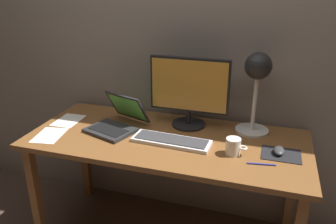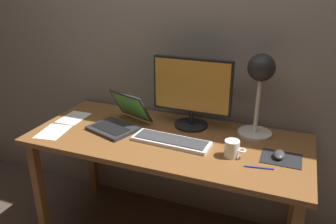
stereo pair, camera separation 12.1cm
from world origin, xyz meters
The scene contains 12 objects.
back_wall centered at (0.00, 0.40, 1.30)m, with size 4.80×0.06×2.60m, color gray.
desk centered at (0.00, 0.00, 0.66)m, with size 1.60×0.70×0.74m.
monitor centered at (0.08, 0.20, 0.97)m, with size 0.48×0.21×0.43m.
keyboard_main centered at (0.05, -0.06, 0.75)m, with size 0.45×0.16×0.03m.
laptop centered at (-0.32, 0.04, 0.80)m, with size 0.36×0.39×0.20m.
desk_lamp centered at (0.46, 0.23, 1.08)m, with size 0.20×0.20×0.48m.
mousepad centered at (0.63, -0.02, 0.74)m, with size 0.20×0.16×0.00m, color black.
mouse centered at (0.62, -0.01, 0.76)m, with size 0.06×0.10×0.03m, color #38383A.
coffee_mug centered at (0.39, -0.09, 0.79)m, with size 0.11×0.08×0.09m.
paper_sheet_near_mouse centered at (-0.66, -0.18, 0.74)m, with size 0.15×0.21×0.00m, color white.
paper_sheet_by_keyboard centered at (-0.68, 0.04, 0.74)m, with size 0.15×0.21×0.00m, color white.
pen centered at (0.54, -0.15, 0.74)m, with size 0.01×0.01×0.14m, color #2633A5.
Camera 1 is at (0.53, -1.68, 1.61)m, focal length 36.24 mm.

